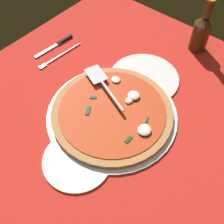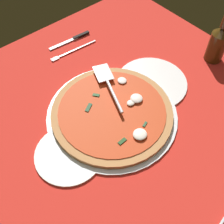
% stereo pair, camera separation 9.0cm
% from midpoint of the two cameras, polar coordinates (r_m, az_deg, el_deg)
% --- Properties ---
extents(ground_plane, '(1.11, 1.11, 0.01)m').
position_cam_midpoint_polar(ground_plane, '(0.93, 4.49, -0.48)').
color(ground_plane, red).
extents(checker_pattern, '(1.11, 1.11, 0.00)m').
position_cam_midpoint_polar(checker_pattern, '(0.93, 4.51, -0.32)').
color(checker_pattern, silver).
rests_on(checker_pattern, ground_plane).
extents(pizza_pan, '(0.43, 0.43, 0.01)m').
position_cam_midpoint_polar(pizza_pan, '(0.92, 2.82, -0.75)').
color(pizza_pan, silver).
rests_on(pizza_pan, ground_plane).
extents(dinner_plate_left, '(0.25, 0.25, 0.01)m').
position_cam_midpoint_polar(dinner_plate_left, '(1.02, 10.64, 5.78)').
color(dinner_plate_left, silver).
rests_on(dinner_plate_left, ground_plane).
extents(dinner_plate_right, '(0.21, 0.21, 0.01)m').
position_cam_midpoint_polar(dinner_plate_right, '(0.84, -5.73, -8.82)').
color(dinner_plate_right, white).
rests_on(dinner_plate_right, ground_plane).
extents(pizza, '(0.40, 0.40, 0.03)m').
position_cam_midpoint_polar(pizza, '(0.90, 2.95, -0.21)').
color(pizza, '#BC7E4A').
rests_on(pizza, pizza_pan).
extents(pizza_server, '(0.11, 0.23, 0.01)m').
position_cam_midpoint_polar(pizza_server, '(0.95, 2.05, 5.52)').
color(pizza_server, silver).
rests_on(pizza_server, pizza).
extents(place_setting_near, '(0.21, 0.15, 0.01)m').
position_cam_midpoint_polar(place_setting_near, '(1.16, -5.63, 13.39)').
color(place_setting_near, white).
rests_on(place_setting_near, ground_plane).
extents(beer_bottle, '(0.07, 0.07, 0.22)m').
position_cam_midpoint_polar(beer_bottle, '(1.13, 23.22, 12.98)').
color(beer_bottle, '#412D0F').
rests_on(beer_bottle, ground_plane).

